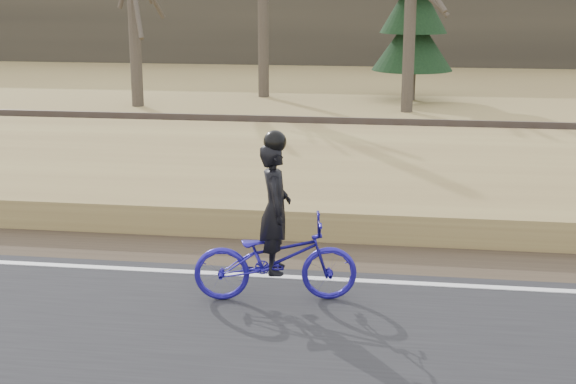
# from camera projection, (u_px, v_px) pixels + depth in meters

# --- Properties ---
(cyclist) EXTENTS (1.98, 0.96, 2.02)m
(cyclist) POSITION_uv_depth(u_px,v_px,m) (275.00, 248.00, 9.30)
(cyclist) COLOR navy
(cyclist) RESTS_ON road
(conifer) EXTENTS (2.60, 2.60, 6.41)m
(conifer) POSITION_uv_depth(u_px,v_px,m) (414.00, 5.00, 25.42)
(conifer) COLOR #484135
(conifer) RESTS_ON ground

